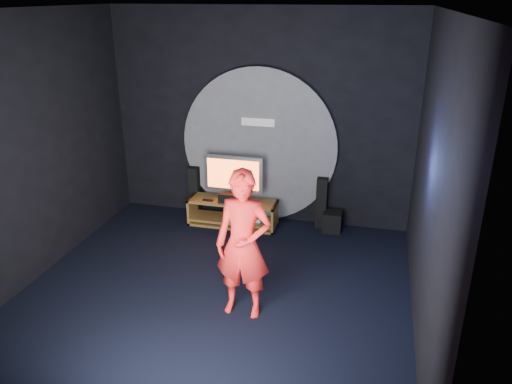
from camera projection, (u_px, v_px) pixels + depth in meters
The scene contains 15 objects.
floor at pixel (215, 293), 6.54m from camera, with size 5.00×5.00×0.00m, color black.
back_wall at pixel (260, 119), 8.14m from camera, with size 5.00×0.04×3.50m, color black.
front_wall at pixel (99, 274), 3.64m from camera, with size 5.00×0.04×3.50m, color black.
left_wall at pixel (27, 152), 6.45m from camera, with size 0.04×5.00×3.50m, color black.
right_wall at pixel (432, 185), 5.33m from camera, with size 0.04×5.00×3.50m, color black.
ceiling at pixel (204, 9), 5.24m from camera, with size 5.00×5.00×0.01m, color black.
wall_disc_panel at pixel (259, 146), 8.26m from camera, with size 2.60×0.11×2.60m.
media_console at pixel (233, 214), 8.39m from camera, with size 1.48×0.45×0.45m.
tv at pixel (233, 176), 8.21m from camera, with size 0.98×0.22×0.75m.
center_speaker at pixel (231, 198), 8.19m from camera, with size 0.40×0.15×0.15m, color black.
remote at pixel (208, 200), 8.28m from camera, with size 0.18×0.05×0.02m, color black.
tower_speaker_left at pixel (195, 191), 8.75m from camera, with size 0.17×0.19×0.87m, color black.
tower_speaker_right at pixel (322, 202), 8.25m from camera, with size 0.17×0.19×0.87m, color black.
subwoofer at pixel (332, 221), 8.20m from camera, with size 0.30×0.30×0.33m, color black.
player at pixel (243, 245), 5.83m from camera, with size 0.67×0.44×1.84m, color red.
Camera 1 is at (1.88, -5.28, 3.66)m, focal length 35.00 mm.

